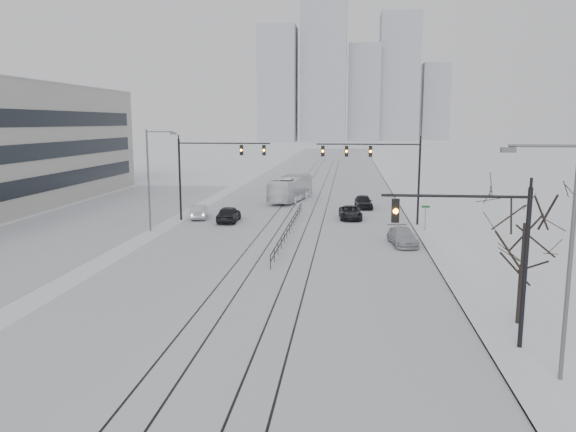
# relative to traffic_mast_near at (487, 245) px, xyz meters

# --- Properties ---
(ground) EXTENTS (500.00, 500.00, 0.00)m
(ground) POSITION_rel_traffic_mast_near_xyz_m (-10.79, -6.00, -4.56)
(ground) COLOR white
(ground) RESTS_ON ground
(road) EXTENTS (22.00, 260.00, 0.02)m
(road) POSITION_rel_traffic_mast_near_xyz_m (-10.79, 54.00, -4.55)
(road) COLOR silver
(road) RESTS_ON ground
(sidewalk_east) EXTENTS (5.00, 260.00, 0.16)m
(sidewalk_east) POSITION_rel_traffic_mast_near_xyz_m (2.71, 54.00, -4.48)
(sidewalk_east) COLOR white
(sidewalk_east) RESTS_ON ground
(curb) EXTENTS (0.10, 260.00, 0.12)m
(curb) POSITION_rel_traffic_mast_near_xyz_m (0.26, 54.00, -4.50)
(curb) COLOR gray
(curb) RESTS_ON ground
(parking_strip) EXTENTS (14.00, 60.00, 0.03)m
(parking_strip) POSITION_rel_traffic_mast_near_xyz_m (-30.79, 29.00, -4.55)
(parking_strip) COLOR silver
(parking_strip) RESTS_ON ground
(tram_rails) EXTENTS (5.30, 180.00, 0.01)m
(tram_rails) POSITION_rel_traffic_mast_near_xyz_m (-10.79, 34.00, -4.54)
(tram_rails) COLOR black
(tram_rails) RESTS_ON ground
(skyline) EXTENTS (96.00, 48.00, 72.00)m
(skyline) POSITION_rel_traffic_mast_near_xyz_m (-5.77, 267.63, 26.08)
(skyline) COLOR #9BA1AA
(skyline) RESTS_ON ground
(traffic_mast_near) EXTENTS (6.10, 0.37, 7.00)m
(traffic_mast_near) POSITION_rel_traffic_mast_near_xyz_m (0.00, 0.00, 0.00)
(traffic_mast_near) COLOR black
(traffic_mast_near) RESTS_ON ground
(traffic_mast_ne) EXTENTS (9.60, 0.37, 8.00)m
(traffic_mast_ne) POSITION_rel_traffic_mast_near_xyz_m (-2.64, 29.00, 1.20)
(traffic_mast_ne) COLOR black
(traffic_mast_ne) RESTS_ON ground
(traffic_mast_nw) EXTENTS (9.10, 0.37, 8.00)m
(traffic_mast_nw) POSITION_rel_traffic_mast_near_xyz_m (-19.31, 30.00, 1.01)
(traffic_mast_nw) COLOR black
(traffic_mast_nw) RESTS_ON ground
(street_light_east) EXTENTS (2.73, 0.25, 9.00)m
(street_light_east) POSITION_rel_traffic_mast_near_xyz_m (1.91, -3.00, 0.65)
(street_light_east) COLOR #595B60
(street_light_east) RESTS_ON ground
(street_light_west) EXTENTS (2.73, 0.25, 9.00)m
(street_light_west) POSITION_rel_traffic_mast_near_xyz_m (-22.99, 24.00, 0.65)
(street_light_west) COLOR #595B60
(street_light_west) RESTS_ON ground
(bare_tree) EXTENTS (4.40, 4.40, 6.10)m
(bare_tree) POSITION_rel_traffic_mast_near_xyz_m (2.41, 3.00, -0.07)
(bare_tree) COLOR black
(bare_tree) RESTS_ON ground
(median_fence) EXTENTS (0.06, 24.00, 1.00)m
(median_fence) POSITION_rel_traffic_mast_near_xyz_m (-10.79, 24.00, -4.04)
(median_fence) COLOR black
(median_fence) RESTS_ON ground
(street_sign) EXTENTS (0.70, 0.06, 2.40)m
(street_sign) POSITION_rel_traffic_mast_near_xyz_m (1.01, 26.00, -2.96)
(street_sign) COLOR #595B60
(street_sign) RESTS_ON ground
(sedan_sb_inner) EXTENTS (1.95, 4.66, 1.57)m
(sedan_sb_inner) POSITION_rel_traffic_mast_near_xyz_m (-17.30, 29.28, -3.77)
(sedan_sb_inner) COLOR black
(sedan_sb_inner) RESTS_ON ground
(sedan_sb_outer) EXTENTS (2.34, 4.52, 1.42)m
(sedan_sb_outer) POSITION_rel_traffic_mast_near_xyz_m (-20.70, 30.91, -3.85)
(sedan_sb_outer) COLOR #BBBCC3
(sedan_sb_outer) RESTS_ON ground
(sedan_nb_front) EXTENTS (2.44, 4.80, 1.30)m
(sedan_nb_front) POSITION_rel_traffic_mast_near_xyz_m (-5.52, 32.21, -3.91)
(sedan_nb_front) COLOR black
(sedan_nb_front) RESTS_ON ground
(sedan_nb_right) EXTENTS (2.45, 4.78, 1.33)m
(sedan_nb_right) POSITION_rel_traffic_mast_near_xyz_m (-1.43, 20.56, -3.90)
(sedan_nb_right) COLOR #ADB0B5
(sedan_nb_right) RESTS_ON ground
(sedan_nb_far) EXTENTS (2.17, 4.56, 1.50)m
(sedan_nb_far) POSITION_rel_traffic_mast_near_xyz_m (-4.04, 39.49, -3.81)
(sedan_nb_far) COLOR black
(sedan_nb_far) RESTS_ON ground
(box_truck) EXTENTS (4.64, 11.16, 3.03)m
(box_truck) POSITION_rel_traffic_mast_near_xyz_m (-12.79, 44.50, -3.05)
(box_truck) COLOR white
(box_truck) RESTS_ON ground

